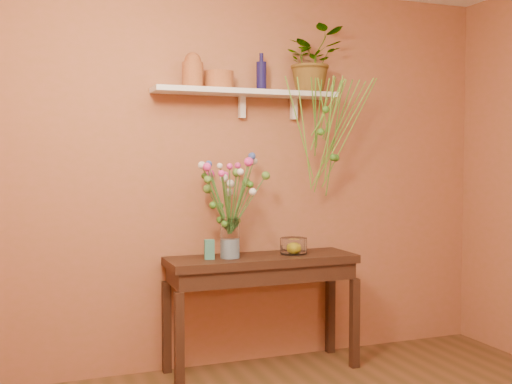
{
  "coord_description": "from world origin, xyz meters",
  "views": [
    {
      "loc": [
        -1.4,
        -2.17,
        1.46
      ],
      "look_at": [
        0.0,
        1.55,
        1.25
      ],
      "focal_mm": 43.36,
      "sensor_mm": 36.0,
      "label": 1
    }
  ],
  "objects_px": {
    "sideboard": "(262,273)",
    "spider_plant": "(312,61)",
    "glass_vase": "(230,241)",
    "terracotta_jug": "(193,71)",
    "blue_bottle": "(261,76)",
    "bouquet": "(230,185)",
    "glass_bowl": "(294,247)"
  },
  "relations": [
    {
      "from": "bouquet",
      "to": "sideboard",
      "type": "bearing_deg",
      "value": -3.09
    },
    {
      "from": "glass_vase",
      "to": "glass_bowl",
      "type": "distance_m",
      "value": 0.48
    },
    {
      "from": "terracotta_jug",
      "to": "blue_bottle",
      "type": "bearing_deg",
      "value": 4.52
    },
    {
      "from": "sideboard",
      "to": "bouquet",
      "type": "relative_size",
      "value": 2.39
    },
    {
      "from": "sideboard",
      "to": "terracotta_jug",
      "type": "relative_size",
      "value": 5.66
    },
    {
      "from": "blue_bottle",
      "to": "glass_vase",
      "type": "bearing_deg",
      "value": -153.93
    },
    {
      "from": "blue_bottle",
      "to": "glass_bowl",
      "type": "bearing_deg",
      "value": -31.35
    },
    {
      "from": "sideboard",
      "to": "glass_bowl",
      "type": "xyz_separation_m",
      "value": [
        0.24,
        0.01,
        0.17
      ]
    },
    {
      "from": "glass_bowl",
      "to": "bouquet",
      "type": "bearing_deg",
      "value": 179.32
    },
    {
      "from": "sideboard",
      "to": "blue_bottle",
      "type": "height_order",
      "value": "blue_bottle"
    },
    {
      "from": "blue_bottle",
      "to": "glass_bowl",
      "type": "xyz_separation_m",
      "value": [
        0.2,
        -0.12,
        -1.2
      ]
    },
    {
      "from": "sideboard",
      "to": "terracotta_jug",
      "type": "xyz_separation_m",
      "value": [
        -0.46,
        0.09,
        1.37
      ]
    },
    {
      "from": "terracotta_jug",
      "to": "bouquet",
      "type": "distance_m",
      "value": 0.8
    },
    {
      "from": "terracotta_jug",
      "to": "glass_bowl",
      "type": "bearing_deg",
      "value": -6.51
    },
    {
      "from": "sideboard",
      "to": "spider_plant",
      "type": "distance_m",
      "value": 1.56
    },
    {
      "from": "sideboard",
      "to": "spider_plant",
      "type": "xyz_separation_m",
      "value": [
        0.43,
        0.12,
        1.49
      ]
    },
    {
      "from": "glass_vase",
      "to": "sideboard",
      "type": "bearing_deg",
      "value": 2.39
    },
    {
      "from": "spider_plant",
      "to": "bouquet",
      "type": "xyz_separation_m",
      "value": [
        -0.66,
        -0.11,
        -0.88
      ]
    },
    {
      "from": "blue_bottle",
      "to": "bouquet",
      "type": "relative_size",
      "value": 0.48
    },
    {
      "from": "glass_bowl",
      "to": "blue_bottle",
      "type": "bearing_deg",
      "value": 148.65
    },
    {
      "from": "terracotta_jug",
      "to": "sideboard",
      "type": "bearing_deg",
      "value": -10.7
    },
    {
      "from": "terracotta_jug",
      "to": "blue_bottle",
      "type": "xyz_separation_m",
      "value": [
        0.5,
        0.04,
        -0.0
      ]
    },
    {
      "from": "glass_vase",
      "to": "terracotta_jug",
      "type": "bearing_deg",
      "value": 156.86
    },
    {
      "from": "spider_plant",
      "to": "glass_vase",
      "type": "bearing_deg",
      "value": -168.82
    },
    {
      "from": "spider_plant",
      "to": "glass_vase",
      "type": "height_order",
      "value": "spider_plant"
    },
    {
      "from": "spider_plant",
      "to": "glass_vase",
      "type": "xyz_separation_m",
      "value": [
        -0.67,
        -0.13,
        -1.26
      ]
    },
    {
      "from": "terracotta_jug",
      "to": "bouquet",
      "type": "height_order",
      "value": "terracotta_jug"
    },
    {
      "from": "spider_plant",
      "to": "glass_vase",
      "type": "distance_m",
      "value": 1.43
    },
    {
      "from": "blue_bottle",
      "to": "glass_vase",
      "type": "relative_size",
      "value": 0.96
    },
    {
      "from": "spider_plant",
      "to": "bouquet",
      "type": "bearing_deg",
      "value": -170.57
    },
    {
      "from": "glass_vase",
      "to": "glass_bowl",
      "type": "height_order",
      "value": "glass_vase"
    },
    {
      "from": "terracotta_jug",
      "to": "blue_bottle",
      "type": "height_order",
      "value": "blue_bottle"
    }
  ]
}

